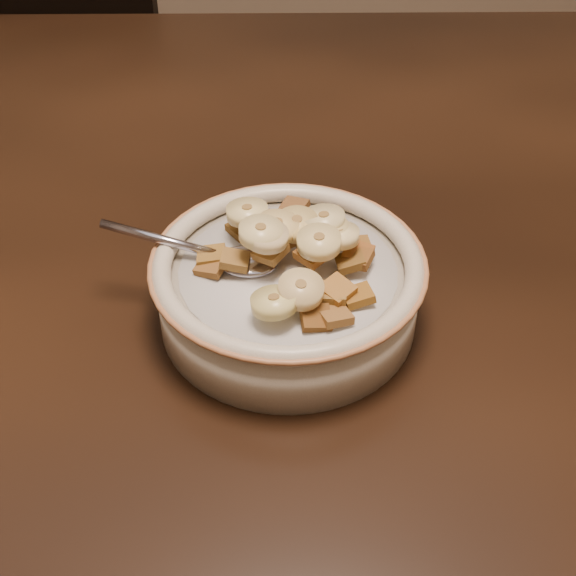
{
  "coord_description": "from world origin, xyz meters",
  "views": [
    {
      "loc": [
        0.24,
        -0.58,
        1.17
      ],
      "look_at": [
        0.25,
        -0.13,
        0.78
      ],
      "focal_mm": 50.0,
      "sensor_mm": 36.0,
      "label": 1
    }
  ],
  "objects_px": {
    "cereal_bowl": "(288,295)",
    "table": "(3,237)",
    "chair": "(31,141)",
    "spoon": "(247,262)"
  },
  "relations": [
    {
      "from": "cereal_bowl",
      "to": "spoon",
      "type": "xyz_separation_m",
      "value": [
        -0.03,
        0.01,
        0.03
      ]
    },
    {
      "from": "cereal_bowl",
      "to": "table",
      "type": "bearing_deg",
      "value": 152.06
    },
    {
      "from": "spoon",
      "to": "cereal_bowl",
      "type": "bearing_deg",
      "value": 90.0
    },
    {
      "from": "cereal_bowl",
      "to": "spoon",
      "type": "relative_size",
      "value": 4.17
    },
    {
      "from": "chair",
      "to": "spoon",
      "type": "xyz_separation_m",
      "value": [
        0.38,
        -0.73,
        0.33
      ]
    },
    {
      "from": "table",
      "to": "spoon",
      "type": "relative_size",
      "value": 30.43
    },
    {
      "from": "cereal_bowl",
      "to": "spoon",
      "type": "distance_m",
      "value": 0.04
    },
    {
      "from": "spoon",
      "to": "chair",
      "type": "bearing_deg",
      "value": -140.1
    },
    {
      "from": "table",
      "to": "cereal_bowl",
      "type": "bearing_deg",
      "value": -26.9
    },
    {
      "from": "table",
      "to": "cereal_bowl",
      "type": "xyz_separation_m",
      "value": [
        0.25,
        -0.13,
        0.04
      ]
    }
  ]
}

